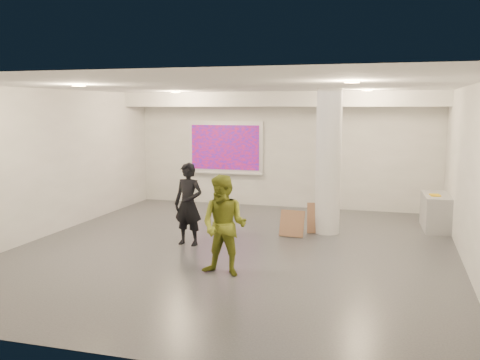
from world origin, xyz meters
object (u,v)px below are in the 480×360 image
(projection_screen, at_px, (225,148))
(woman, at_px, (188,204))
(column, at_px, (328,162))
(credenza, at_px, (436,212))
(man, at_px, (224,226))

(projection_screen, height_order, woman, projection_screen)
(woman, bearing_deg, column, 42.61)
(column, height_order, credenza, column)
(column, xyz_separation_m, projection_screen, (-3.10, 2.65, 0.03))
(projection_screen, xyz_separation_m, woman, (0.67, -4.38, -0.74))
(column, bearing_deg, man, -109.93)
(column, xyz_separation_m, woman, (-2.43, -1.73, -0.71))
(woman, relative_size, man, 1.00)
(man, bearing_deg, woman, 133.91)
(column, distance_m, credenza, 2.68)
(credenza, xyz_separation_m, woman, (-4.65, -2.73, 0.41))
(credenza, relative_size, man, 0.82)
(column, height_order, man, column)
(column, distance_m, projection_screen, 4.08)
(credenza, bearing_deg, man, -131.84)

